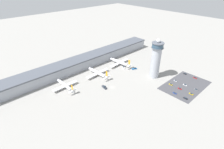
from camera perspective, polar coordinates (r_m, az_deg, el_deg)
ground_plane at (r=213.45m, az=0.03°, el=-4.23°), size 1000.00×1000.00×0.00m
terminal_building at (r=258.54m, az=-10.58°, el=3.66°), size 271.25×25.00×14.93m
control_tower at (r=230.44m, az=14.13°, el=4.83°), size 15.17×15.17×52.64m
parking_lot_surface at (r=235.72m, az=22.78°, el=-3.25°), size 64.00×40.00×0.01m
airplane_gate_alpha at (r=216.92m, az=-15.00°, el=-3.50°), size 32.15×33.82×12.10m
airplane_gate_bravo at (r=236.19m, az=-4.59°, el=0.52°), size 36.62×36.59×13.13m
airplane_gate_charlie at (r=264.48m, az=2.61°, el=3.97°), size 38.91×37.57×13.52m
service_truck_catering at (r=212.02m, az=-2.52°, el=-4.17°), size 3.73×8.50×3.17m
service_truck_fuel at (r=256.33m, az=3.86°, el=2.24°), size 4.58×6.31×2.78m
service_truck_baggage at (r=255.35m, az=7.34°, el=1.90°), size 7.93×5.33×2.53m
car_yellow_taxi at (r=235.25m, az=22.76°, el=-3.15°), size 1.95×4.69×1.48m
car_red_hatchback at (r=239.49m, az=20.01°, el=-1.95°), size 1.78×4.10×1.51m
car_white_wagon at (r=230.05m, az=18.64°, el=-3.08°), size 1.89×4.70×1.35m
car_black_suv at (r=261.08m, az=22.76°, el=0.22°), size 1.91×4.23×1.51m
car_grey_coupe at (r=221.31m, az=24.44°, el=-5.78°), size 1.96×4.83×1.41m
car_green_van at (r=225.64m, az=21.26°, el=-4.29°), size 1.96×4.48×1.57m
car_blue_compact at (r=211.52m, az=22.88°, el=-7.16°), size 1.83×4.72×1.45m
car_silver_sedan at (r=231.25m, az=25.73°, el=-4.47°), size 1.96×4.42×1.60m
car_maroon_suv at (r=256.50m, az=25.47°, el=-0.96°), size 1.95×4.66×1.56m
car_navy_sedan at (r=215.54m, az=19.81°, el=-5.74°), size 1.87×4.38×1.39m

